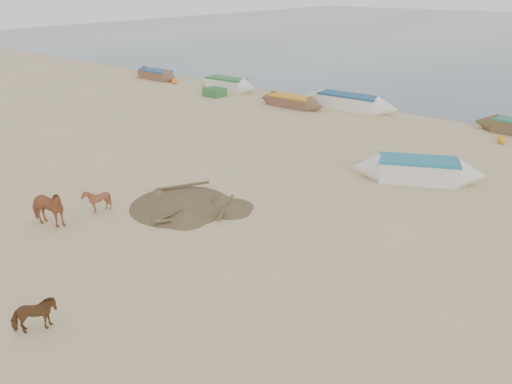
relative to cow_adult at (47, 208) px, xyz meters
The scene contains 8 objects.
ground 5.34m from the cow_adult, 10.98° to the left, with size 140.00×140.00×0.00m, color tan.
cow_adult is the anchor object (origin of this frame).
calf_front 1.78m from the cow_adult, 79.06° to the left, with size 0.76×0.85×0.94m, color brown.
calf_right 5.98m from the cow_adult, 33.15° to the right, with size 0.91×0.78×0.92m, color brown.
near_canoe 14.66m from the cow_adult, 55.45° to the left, with size 5.50×1.34×0.98m, color silver, non-canonical shape.
debris_pile 4.68m from the cow_adult, 60.05° to the left, with size 3.87×3.87×0.43m, color brown.
waterline_canoes 22.41m from the cow_adult, 74.86° to the left, with size 55.55×4.44×0.96m.
beach_clutter 22.67m from the cow_adult, 64.18° to the left, with size 44.53×4.42×0.64m.
Camera 1 is at (10.09, -8.64, 7.90)m, focal length 35.00 mm.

